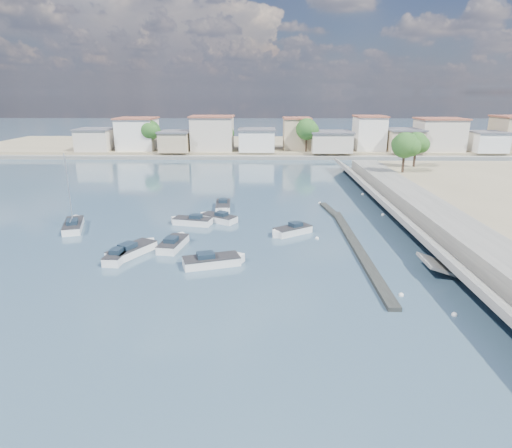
{
  "coord_description": "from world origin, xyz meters",
  "views": [
    {
      "loc": [
        -2.65,
        -30.77,
        15.18
      ],
      "look_at": [
        -3.29,
        13.94,
        1.4
      ],
      "focal_mm": 30.0,
      "sensor_mm": 36.0,
      "label": 1
    }
  ],
  "objects": [
    {
      "name": "far_shore_land",
      "position": [
        0.0,
        92.0,
        0.7
      ],
      "size": [
        160.0,
        40.0,
        1.4
      ],
      "primitive_type": "cube",
      "color": "gray",
      "rests_on": "ground"
    },
    {
      "name": "breakwater",
      "position": [
        6.9,
        12.69,
        0.17
      ],
      "size": [
        2.0,
        31.02,
        0.35
      ],
      "color": "black",
      "rests_on": "ground"
    },
    {
      "name": "motorboat_h",
      "position": [
        -6.99,
        5.64,
        0.38
      ],
      "size": [
        5.78,
        3.5,
        1.48
      ],
      "color": "white",
      "rests_on": "ground"
    },
    {
      "name": "motorboat_c",
      "position": [
        -11.2,
        18.22,
        0.38
      ],
      "size": [
        5.1,
        2.71,
        1.48
      ],
      "color": "white",
      "rests_on": "ground"
    },
    {
      "name": "motorboat_d",
      "position": [
        0.59,
        14.67,
        0.38
      ],
      "size": [
        4.59,
        3.91,
        1.48
      ],
      "color": "white",
      "rests_on": "ground"
    },
    {
      "name": "far_town",
      "position": [
        10.71,
        76.92,
        4.93
      ],
      "size": [
        113.01,
        12.8,
        8.35
      ],
      "color": "beige",
      "rests_on": "far_shore_land"
    },
    {
      "name": "motorboat_g",
      "position": [
        -7.93,
        25.17,
        0.38
      ],
      "size": [
        2.22,
        5.6,
        1.48
      ],
      "color": "white",
      "rests_on": "ground"
    },
    {
      "name": "motorboat_a",
      "position": [
        -16.17,
        6.96,
        0.38
      ],
      "size": [
        1.97,
        4.52,
        1.48
      ],
      "color": "white",
      "rests_on": "ground"
    },
    {
      "name": "motorboat_e",
      "position": [
        -15.23,
        8.46,
        0.38
      ],
      "size": [
        4.2,
        5.46,
        1.48
      ],
      "color": "white",
      "rests_on": "ground"
    },
    {
      "name": "seawall_walkway",
      "position": [
        18.5,
        13.0,
        0.9
      ],
      "size": [
        5.0,
        90.0,
        1.8
      ],
      "primitive_type": "cube",
      "color": "slate",
      "rests_on": "ground"
    },
    {
      "name": "far_shore_quay",
      "position": [
        0.0,
        71.0,
        0.4
      ],
      "size": [
        160.0,
        2.5,
        0.8
      ],
      "primitive_type": "cube",
      "color": "slate",
      "rests_on": "ground"
    },
    {
      "name": "ground",
      "position": [
        0.0,
        40.0,
        0.0
      ],
      "size": [
        400.0,
        400.0,
        0.0
      ],
      "primitive_type": "plane",
      "color": "#273B4F",
      "rests_on": "ground"
    },
    {
      "name": "motorboat_f",
      "position": [
        -8.18,
        19.61,
        0.38
      ],
      "size": [
        4.84,
        3.92,
        1.48
      ],
      "color": "white",
      "rests_on": "ground"
    },
    {
      "name": "sailboat",
      "position": [
        -24.61,
        16.46,
        0.42
      ],
      "size": [
        3.57,
        6.3,
        9.0
      ],
      "color": "white",
      "rests_on": "ground"
    },
    {
      "name": "motorboat_b",
      "position": [
        -11.64,
        10.34,
        0.38
      ],
      "size": [
        2.63,
        5.27,
        1.48
      ],
      "color": "white",
      "rests_on": "ground"
    },
    {
      "name": "mooring_buoys",
      "position": [
        9.04,
        15.78,
        0.05
      ],
      "size": [
        10.07,
        38.11,
        0.41
      ],
      "color": "white",
      "rests_on": "ground"
    },
    {
      "name": "shore_trees",
      "position": [
        8.34,
        68.11,
        6.22
      ],
      "size": [
        74.56,
        38.32,
        7.92
      ],
      "color": "#38281E",
      "rests_on": "ground"
    }
  ]
}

